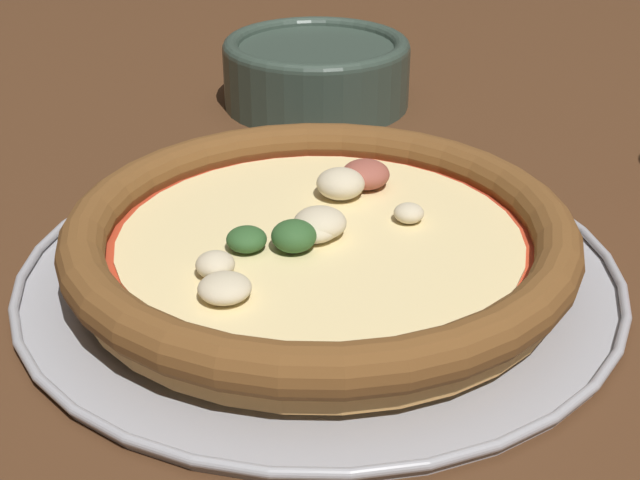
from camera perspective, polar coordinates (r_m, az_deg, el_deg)
ground_plane at (r=0.51m, az=0.00°, el=-2.31°), size 3.00×3.00×0.00m
pizza_tray at (r=0.51m, az=0.00°, el=-1.89°), size 0.34×0.34×0.01m
pizza at (r=0.50m, az=-0.01°, el=0.20°), size 0.29×0.29×0.04m
bowl_near at (r=0.77m, az=-0.23°, el=10.87°), size 0.16×0.16×0.06m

